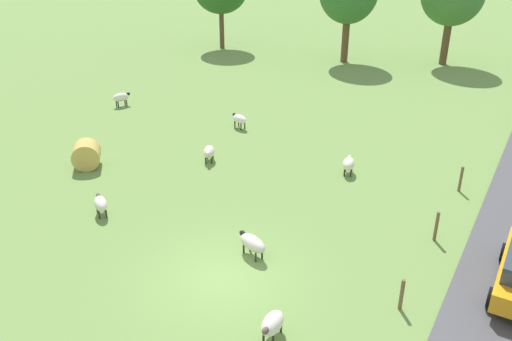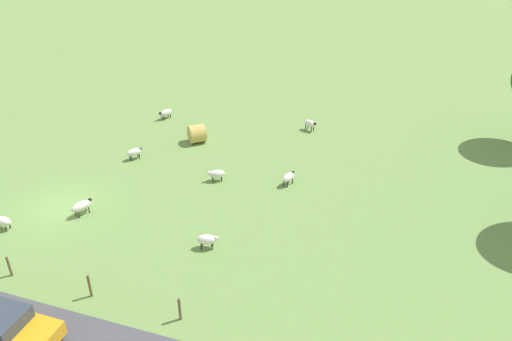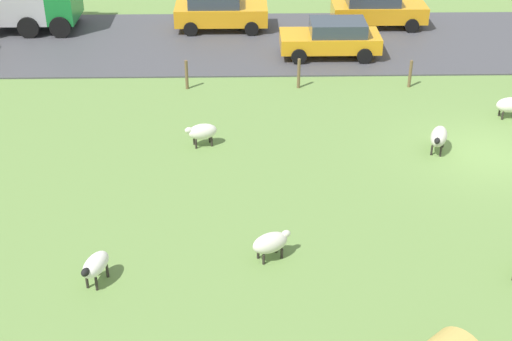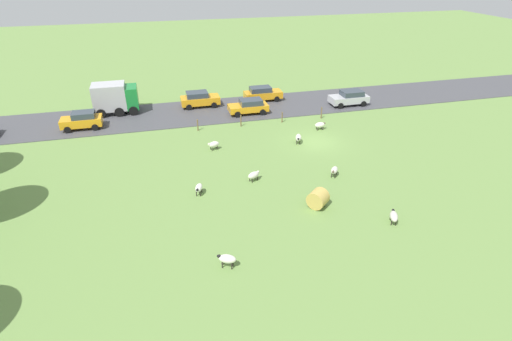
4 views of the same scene
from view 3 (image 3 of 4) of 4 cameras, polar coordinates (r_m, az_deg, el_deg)
The scene contains 13 objects.
ground_plane at distance 24.58m, azimuth 17.67°, elevation 1.24°, with size 160.00×160.00×0.00m, color #6B8E47.
road_strip at distance 33.85m, azimuth 12.55°, elevation 9.93°, with size 8.00×80.00×0.06m, color #47474C.
sheep_0 at distance 18.03m, azimuth -12.53°, elevation -7.29°, with size 1.12×0.77×0.77m.
sheep_3 at distance 27.16m, azimuth 19.39°, elevation 4.89°, with size 0.60×1.12×0.76m.
sheep_4 at distance 24.07m, azimuth 14.19°, elevation 2.60°, with size 1.33×0.90×0.80m.
sheep_6 at distance 23.78m, azimuth -4.27°, elevation 3.06°, with size 0.76×1.12×0.77m.
sheep_7 at distance 18.45m, azimuth 1.16°, elevation -5.70°, with size 0.91×1.12×0.74m.
fence_post_1 at distance 28.74m, azimuth 12.04°, elevation 7.45°, with size 0.12×0.12×1.08m, color brown.
fence_post_2 at distance 28.07m, azimuth 3.39°, elevation 7.63°, with size 0.12×0.12×1.18m, color brown.
fence_post_3 at distance 28.07m, azimuth -5.48°, elevation 7.52°, with size 0.12×0.12×1.15m, color brown.
car_4 at distance 34.32m, azimuth -2.89°, elevation 12.45°, with size 2.12×4.26×1.68m.
car_5 at distance 31.19m, azimuth 6.00°, elevation 10.37°, with size 2.08×4.19×1.52m.
car_6 at distance 35.06m, azimuth 9.52°, elevation 12.43°, with size 1.96×4.35×1.63m.
Camera 3 is at (-20.39, 7.87, 11.23)m, focal length 50.84 mm.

